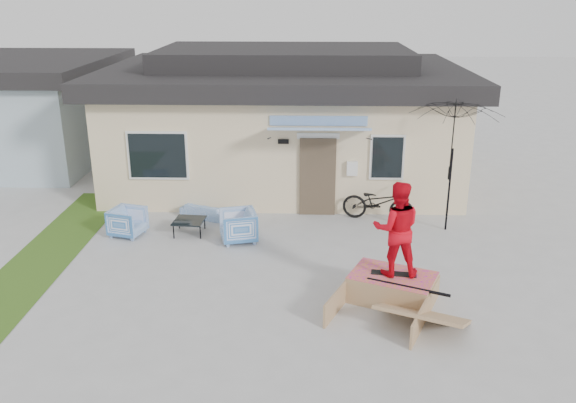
{
  "coord_description": "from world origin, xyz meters",
  "views": [
    {
      "loc": [
        0.67,
        -10.63,
        5.71
      ],
      "look_at": [
        0.3,
        1.8,
        1.3
      ],
      "focal_mm": 37.37,
      "sensor_mm": 36.0,
      "label": 1
    }
  ],
  "objects_px": {
    "coffee_table": "(189,227)",
    "armchair_right": "(238,224)",
    "skateboard": "(394,273)",
    "skater": "(397,227)",
    "bicycle": "(378,199)",
    "armchair_left": "(128,220)",
    "patio_umbrella": "(452,163)",
    "skate_ramp": "(392,287)",
    "loveseat": "(205,209)"
  },
  "relations": [
    {
      "from": "armchair_left",
      "to": "bicycle",
      "type": "distance_m",
      "value": 6.35
    },
    {
      "from": "coffee_table",
      "to": "bicycle",
      "type": "relative_size",
      "value": 0.39
    },
    {
      "from": "loveseat",
      "to": "skate_ramp",
      "type": "bearing_deg",
      "value": 156.33
    },
    {
      "from": "coffee_table",
      "to": "armchair_right",
      "type": "bearing_deg",
      "value": -18.28
    },
    {
      "from": "armchair_left",
      "to": "armchair_right",
      "type": "bearing_deg",
      "value": -80.21
    },
    {
      "from": "bicycle",
      "to": "skate_ramp",
      "type": "bearing_deg",
      "value": -166.64
    },
    {
      "from": "armchair_right",
      "to": "skater",
      "type": "height_order",
      "value": "skater"
    },
    {
      "from": "loveseat",
      "to": "armchair_right",
      "type": "relative_size",
      "value": 1.51
    },
    {
      "from": "armchair_left",
      "to": "armchair_right",
      "type": "height_order",
      "value": "armchair_right"
    },
    {
      "from": "bicycle",
      "to": "skateboard",
      "type": "xyz_separation_m",
      "value": [
        -0.17,
        -4.23,
        -0.05
      ]
    },
    {
      "from": "armchair_left",
      "to": "patio_umbrella",
      "type": "bearing_deg",
      "value": -70.2
    },
    {
      "from": "bicycle",
      "to": "loveseat",
      "type": "bearing_deg",
      "value": 105.18
    },
    {
      "from": "armchair_left",
      "to": "skater",
      "type": "height_order",
      "value": "skater"
    },
    {
      "from": "patio_umbrella",
      "to": "armchair_left",
      "type": "bearing_deg",
      "value": -175.62
    },
    {
      "from": "armchair_left",
      "to": "coffee_table",
      "type": "height_order",
      "value": "armchair_left"
    },
    {
      "from": "bicycle",
      "to": "skateboard",
      "type": "distance_m",
      "value": 4.23
    },
    {
      "from": "loveseat",
      "to": "patio_umbrella",
      "type": "height_order",
      "value": "patio_umbrella"
    },
    {
      "from": "skateboard",
      "to": "skater",
      "type": "xyz_separation_m",
      "value": [
        0.0,
        0.0,
        0.95
      ]
    },
    {
      "from": "loveseat",
      "to": "skate_ramp",
      "type": "relative_size",
      "value": 0.61
    },
    {
      "from": "armchair_left",
      "to": "skate_ramp",
      "type": "height_order",
      "value": "armchair_left"
    },
    {
      "from": "armchair_right",
      "to": "patio_umbrella",
      "type": "distance_m",
      "value": 5.38
    },
    {
      "from": "skate_ramp",
      "to": "skateboard",
      "type": "height_order",
      "value": "skateboard"
    },
    {
      "from": "patio_umbrella",
      "to": "bicycle",
      "type": "bearing_deg",
      "value": 160.12
    },
    {
      "from": "armchair_right",
      "to": "coffee_table",
      "type": "distance_m",
      "value": 1.35
    },
    {
      "from": "skate_ramp",
      "to": "skater",
      "type": "xyz_separation_m",
      "value": [
        0.02,
        0.05,
        1.24
      ]
    },
    {
      "from": "patio_umbrella",
      "to": "skater",
      "type": "height_order",
      "value": "skater"
    },
    {
      "from": "skate_ramp",
      "to": "coffee_table",
      "type": "bearing_deg",
      "value": 168.64
    },
    {
      "from": "armchair_right",
      "to": "skate_ramp",
      "type": "xyz_separation_m",
      "value": [
        3.3,
        -2.8,
        -0.16
      ]
    },
    {
      "from": "coffee_table",
      "to": "skater",
      "type": "height_order",
      "value": "skater"
    },
    {
      "from": "bicycle",
      "to": "coffee_table",
      "type": "bearing_deg",
      "value": 118.48
    },
    {
      "from": "loveseat",
      "to": "skate_ramp",
      "type": "distance_m",
      "value": 6.14
    },
    {
      "from": "patio_umbrella",
      "to": "skateboard",
      "type": "relative_size",
      "value": 2.98
    },
    {
      "from": "armchair_right",
      "to": "armchair_left",
      "type": "bearing_deg",
      "value": -110.13
    },
    {
      "from": "armchair_left",
      "to": "armchair_right",
      "type": "xyz_separation_m",
      "value": [
        2.74,
        -0.27,
        0.04
      ]
    },
    {
      "from": "armchair_left",
      "to": "armchair_right",
      "type": "relative_size",
      "value": 0.92
    },
    {
      "from": "loveseat",
      "to": "skater",
      "type": "xyz_separation_m",
      "value": [
        4.37,
        -4.29,
        1.25
      ]
    },
    {
      "from": "armchair_right",
      "to": "coffee_table",
      "type": "height_order",
      "value": "armchair_right"
    },
    {
      "from": "armchair_right",
      "to": "skateboard",
      "type": "relative_size",
      "value": 0.98
    },
    {
      "from": "coffee_table",
      "to": "skater",
      "type": "distance_m",
      "value": 5.72
    },
    {
      "from": "bicycle",
      "to": "patio_umbrella",
      "type": "bearing_deg",
      "value": -93.91
    },
    {
      "from": "coffee_table",
      "to": "bicycle",
      "type": "height_order",
      "value": "bicycle"
    },
    {
      "from": "skate_ramp",
      "to": "skater",
      "type": "distance_m",
      "value": 1.24
    },
    {
      "from": "coffee_table",
      "to": "patio_umbrella",
      "type": "height_order",
      "value": "patio_umbrella"
    },
    {
      "from": "patio_umbrella",
      "to": "skateboard",
      "type": "distance_m",
      "value": 4.24
    },
    {
      "from": "skater",
      "to": "coffee_table",
      "type": "bearing_deg",
      "value": -33.34
    },
    {
      "from": "coffee_table",
      "to": "bicycle",
      "type": "distance_m",
      "value": 4.88
    },
    {
      "from": "armchair_left",
      "to": "bicycle",
      "type": "bearing_deg",
      "value": -63.68
    },
    {
      "from": "skater",
      "to": "bicycle",
      "type": "bearing_deg",
      "value": -90.96
    },
    {
      "from": "loveseat",
      "to": "bicycle",
      "type": "distance_m",
      "value": 4.55
    },
    {
      "from": "armchair_left",
      "to": "bicycle",
      "type": "relative_size",
      "value": 0.41
    }
  ]
}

